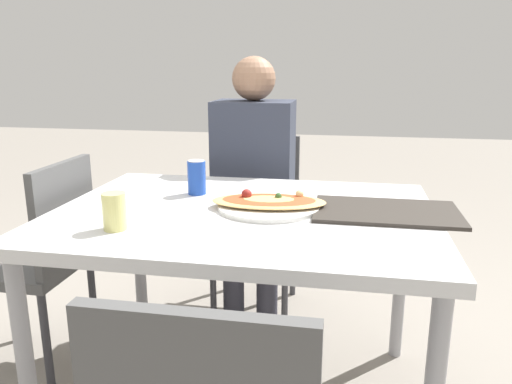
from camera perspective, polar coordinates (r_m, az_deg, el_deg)
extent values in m
cube|color=silver|center=(1.64, -1.40, -2.72)|extent=(1.23, 0.93, 0.04)
cylinder|color=#99999E|center=(1.67, -24.82, -17.63)|extent=(0.05, 0.05, 0.69)
cylinder|color=#99999E|center=(2.30, -13.17, -7.58)|extent=(0.05, 0.05, 0.69)
cylinder|color=#99999E|center=(2.13, 16.17, -9.55)|extent=(0.05, 0.05, 0.69)
cube|color=#4C4C4C|center=(2.42, -0.10, -3.65)|extent=(0.40, 0.40, 0.04)
cube|color=#4C4C4C|center=(2.54, 0.66, 2.21)|extent=(0.38, 0.03, 0.39)
cylinder|color=#38383D|center=(2.32, 3.33, -10.56)|extent=(0.03, 0.03, 0.42)
cylinder|color=#38383D|center=(2.38, -4.94, -9.91)|extent=(0.03, 0.03, 0.42)
cylinder|color=#38383D|center=(2.63, 4.26, -7.46)|extent=(0.03, 0.03, 0.42)
cylinder|color=#38383D|center=(2.68, -3.02, -6.98)|extent=(0.03, 0.03, 0.42)
cube|color=#4C4C4C|center=(2.14, -24.79, -7.50)|extent=(0.40, 0.40, 0.04)
cube|color=#4C4C4C|center=(1.97, -21.03, -2.39)|extent=(0.03, 0.38, 0.39)
cylinder|color=#38383D|center=(2.45, -25.25, -10.64)|extent=(0.03, 0.03, 0.42)
cylinder|color=#38383D|center=(2.02, -22.80, -15.83)|extent=(0.03, 0.03, 0.42)
cylinder|color=#38383D|center=(2.28, -18.11, -11.85)|extent=(0.03, 0.03, 0.42)
cylinder|color=#2D2D38|center=(2.36, 1.28, -9.56)|extent=(0.10, 0.10, 0.46)
cylinder|color=#2D2D38|center=(2.39, -2.60, -9.27)|extent=(0.10, 0.10, 0.46)
cube|color=#333847|center=(2.31, -0.23, 3.32)|extent=(0.36, 0.25, 0.57)
sphere|color=#997056|center=(2.27, -0.24, 12.84)|extent=(0.20, 0.20, 0.20)
cylinder|color=white|center=(1.65, 1.47, -1.65)|extent=(0.34, 0.34, 0.01)
ellipsoid|color=#E0AD66|center=(1.65, 1.48, -1.08)|extent=(0.39, 0.23, 0.02)
ellipsoid|color=#C14C28|center=(1.65, 1.48, -0.88)|extent=(0.32, 0.18, 0.01)
sphere|color=maroon|center=(1.67, -1.06, -0.27)|extent=(0.03, 0.03, 0.03)
sphere|color=beige|center=(1.69, 5.01, -0.22)|extent=(0.03, 0.03, 0.03)
sphere|color=#335928|center=(1.66, 2.58, -0.49)|extent=(0.02, 0.02, 0.02)
cylinder|color=#1E47B2|center=(1.83, -6.80, 1.64)|extent=(0.07, 0.07, 0.12)
cylinder|color=silver|center=(1.82, -6.85, 3.56)|extent=(0.06, 0.06, 0.00)
cylinder|color=#E0DB7F|center=(1.49, -15.86, -2.14)|extent=(0.07, 0.07, 0.11)
cube|color=#332D28|center=(1.65, 14.65, -2.17)|extent=(0.46, 0.29, 0.01)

